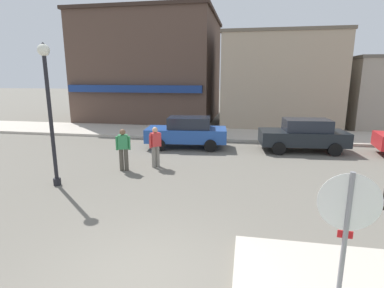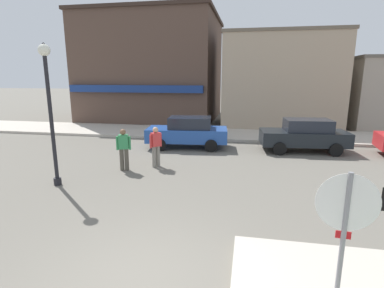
{
  "view_description": "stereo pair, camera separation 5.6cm",
  "coord_description": "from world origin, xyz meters",
  "px_view_note": "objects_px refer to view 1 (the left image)",
  "views": [
    {
      "loc": [
        1.69,
        -4.33,
        3.52
      ],
      "look_at": [
        0.09,
        4.5,
        1.5
      ],
      "focal_mm": 28.0,
      "sensor_mm": 36.0,
      "label": 1
    },
    {
      "loc": [
        1.74,
        -4.32,
        3.52
      ],
      "look_at": [
        0.09,
        4.5,
        1.5
      ],
      "focal_mm": 28.0,
      "sensor_mm": 36.0,
      "label": 2
    }
  ],
  "objects_px": {
    "lamp_post": "(48,95)",
    "parked_car_nearest": "(187,132)",
    "parked_car_second": "(303,135)",
    "pedestrian_crossing_far": "(123,148)",
    "pedestrian_crossing_near": "(155,146)",
    "stop_sign": "(346,226)"
  },
  "relations": [
    {
      "from": "lamp_post",
      "to": "parked_car_nearest",
      "type": "distance_m",
      "value": 7.22
    },
    {
      "from": "parked_car_second",
      "to": "pedestrian_crossing_far",
      "type": "height_order",
      "value": "pedestrian_crossing_far"
    },
    {
      "from": "parked_car_second",
      "to": "pedestrian_crossing_near",
      "type": "xyz_separation_m",
      "value": [
        -6.22,
        -3.77,
        0.06
      ]
    },
    {
      "from": "lamp_post",
      "to": "pedestrian_crossing_near",
      "type": "relative_size",
      "value": 2.82
    },
    {
      "from": "parked_car_second",
      "to": "stop_sign",
      "type": "bearing_deg",
      "value": -97.09
    },
    {
      "from": "parked_car_second",
      "to": "pedestrian_crossing_near",
      "type": "relative_size",
      "value": 2.57
    },
    {
      "from": "stop_sign",
      "to": "pedestrian_crossing_near",
      "type": "distance_m",
      "value": 8.53
    },
    {
      "from": "stop_sign",
      "to": "lamp_post",
      "type": "distance_m",
      "value": 8.82
    },
    {
      "from": "stop_sign",
      "to": "pedestrian_crossing_far",
      "type": "relative_size",
      "value": 1.43
    },
    {
      "from": "stop_sign",
      "to": "lamp_post",
      "type": "relative_size",
      "value": 0.51
    },
    {
      "from": "lamp_post",
      "to": "pedestrian_crossing_far",
      "type": "relative_size",
      "value": 2.82
    },
    {
      "from": "stop_sign",
      "to": "lamp_post",
      "type": "height_order",
      "value": "lamp_post"
    },
    {
      "from": "lamp_post",
      "to": "pedestrian_crossing_near",
      "type": "xyz_separation_m",
      "value": [
        2.62,
        2.57,
        -2.09
      ]
    },
    {
      "from": "parked_car_nearest",
      "to": "parked_car_second",
      "type": "relative_size",
      "value": 1.0
    },
    {
      "from": "parked_car_nearest",
      "to": "stop_sign",
      "type": "bearing_deg",
      "value": -67.67
    },
    {
      "from": "stop_sign",
      "to": "parked_car_nearest",
      "type": "relative_size",
      "value": 0.55
    },
    {
      "from": "parked_car_second",
      "to": "pedestrian_crossing_near",
      "type": "distance_m",
      "value": 7.27
    },
    {
      "from": "parked_car_nearest",
      "to": "parked_car_second",
      "type": "height_order",
      "value": "same"
    },
    {
      "from": "pedestrian_crossing_near",
      "to": "pedestrian_crossing_far",
      "type": "xyz_separation_m",
      "value": [
        -1.07,
        -0.65,
        0.0
      ]
    },
    {
      "from": "pedestrian_crossing_near",
      "to": "lamp_post",
      "type": "bearing_deg",
      "value": -135.52
    },
    {
      "from": "pedestrian_crossing_near",
      "to": "pedestrian_crossing_far",
      "type": "height_order",
      "value": "same"
    },
    {
      "from": "lamp_post",
      "to": "pedestrian_crossing_near",
      "type": "height_order",
      "value": "lamp_post"
    }
  ]
}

